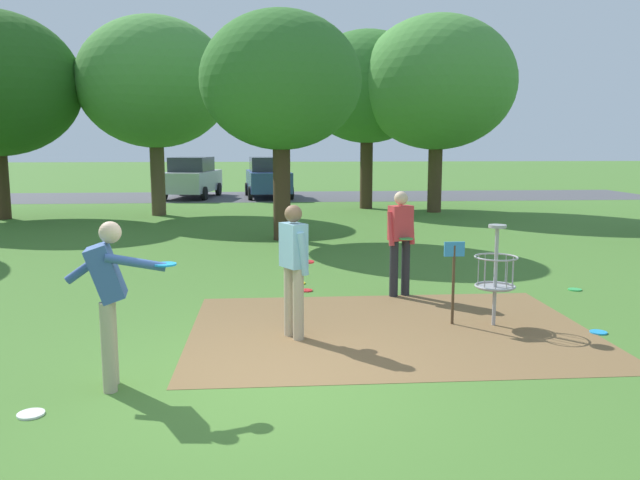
{
  "coord_description": "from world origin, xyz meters",
  "views": [
    {
      "loc": [
        0.06,
        -6.4,
        2.47
      ],
      "look_at": [
        0.82,
        3.31,
        1.0
      ],
      "focal_mm": 36.06,
      "sensor_mm": 36.0,
      "label": 1
    }
  ],
  "objects_px": {
    "frisbee_near_basket": "(298,283)",
    "frisbee_scattered_a": "(598,332)",
    "frisbee_by_tee": "(31,414)",
    "frisbee_far_right": "(306,290)",
    "tree_far_left": "(367,88)",
    "frisbee_mid_grass": "(575,290)",
    "player_throwing": "(294,263)",
    "tree_mid_right": "(154,83)",
    "parked_car_center_left": "(268,177)",
    "tree_near_left": "(437,83)",
    "player_waiting_left": "(109,293)",
    "disc_golf_basket": "(491,271)",
    "player_foreground_watching": "(400,237)",
    "parked_car_leftmost": "(192,177)",
    "tree_far_center": "(281,82)"
  },
  "relations": [
    {
      "from": "tree_far_left",
      "to": "frisbee_mid_grass",
      "type": "bearing_deg",
      "value": -83.95
    },
    {
      "from": "parked_car_leftmost",
      "to": "tree_far_center",
      "type": "bearing_deg",
      "value": -73.86
    },
    {
      "from": "frisbee_by_tee",
      "to": "tree_mid_right",
      "type": "relative_size",
      "value": 0.04
    },
    {
      "from": "tree_mid_right",
      "to": "frisbee_by_tee",
      "type": "bearing_deg",
      "value": -84.47
    },
    {
      "from": "frisbee_far_right",
      "to": "tree_mid_right",
      "type": "height_order",
      "value": "tree_mid_right"
    },
    {
      "from": "player_waiting_left",
      "to": "tree_mid_right",
      "type": "xyz_separation_m",
      "value": [
        -2.21,
        16.07,
        3.49
      ]
    },
    {
      "from": "player_throwing",
      "to": "frisbee_far_right",
      "type": "xyz_separation_m",
      "value": [
        0.3,
        2.6,
        -0.96
      ]
    },
    {
      "from": "tree_far_center",
      "to": "frisbee_mid_grass",
      "type": "bearing_deg",
      "value": -51.83
    },
    {
      "from": "frisbee_by_tee",
      "to": "frisbee_far_right",
      "type": "relative_size",
      "value": 1.13
    },
    {
      "from": "tree_mid_right",
      "to": "parked_car_center_left",
      "type": "relative_size",
      "value": 1.54
    },
    {
      "from": "tree_far_center",
      "to": "tree_mid_right",
      "type": "bearing_deg",
      "value": 124.42
    },
    {
      "from": "player_throwing",
      "to": "tree_far_left",
      "type": "xyz_separation_m",
      "value": [
        3.38,
        16.3,
        3.55
      ]
    },
    {
      "from": "disc_golf_basket",
      "to": "parked_car_leftmost",
      "type": "height_order",
      "value": "parked_car_leftmost"
    },
    {
      "from": "frisbee_by_tee",
      "to": "tree_near_left",
      "type": "distance_m",
      "value": 19.37
    },
    {
      "from": "frisbee_near_basket",
      "to": "parked_car_center_left",
      "type": "relative_size",
      "value": 0.06
    },
    {
      "from": "frisbee_by_tee",
      "to": "tree_far_left",
      "type": "bearing_deg",
      "value": 72.35
    },
    {
      "from": "frisbee_scattered_a",
      "to": "parked_car_leftmost",
      "type": "distance_m",
      "value": 23.21
    },
    {
      "from": "frisbee_scattered_a",
      "to": "parked_car_leftmost",
      "type": "relative_size",
      "value": 0.05
    },
    {
      "from": "frisbee_far_right",
      "to": "tree_far_center",
      "type": "xyz_separation_m",
      "value": [
        -0.29,
        5.87,
        3.98
      ]
    },
    {
      "from": "disc_golf_basket",
      "to": "frisbee_near_basket",
      "type": "distance_m",
      "value": 3.84
    },
    {
      "from": "disc_golf_basket",
      "to": "player_waiting_left",
      "type": "bearing_deg",
      "value": -157.35
    },
    {
      "from": "frisbee_near_basket",
      "to": "frisbee_far_right",
      "type": "height_order",
      "value": "same"
    },
    {
      "from": "tree_far_left",
      "to": "parked_car_leftmost",
      "type": "relative_size",
      "value": 1.49
    },
    {
      "from": "disc_golf_basket",
      "to": "frisbee_mid_grass",
      "type": "xyz_separation_m",
      "value": [
        2.17,
        1.95,
        -0.74
      ]
    },
    {
      "from": "player_throwing",
      "to": "tree_near_left",
      "type": "xyz_separation_m",
      "value": [
        5.63,
        14.78,
        3.59
      ]
    },
    {
      "from": "disc_golf_basket",
      "to": "frisbee_by_tee",
      "type": "xyz_separation_m",
      "value": [
        -5.19,
        -2.55,
        -0.74
      ]
    },
    {
      "from": "frisbee_by_tee",
      "to": "frisbee_scattered_a",
      "type": "distance_m",
      "value": 6.83
    },
    {
      "from": "disc_golf_basket",
      "to": "tree_far_left",
      "type": "relative_size",
      "value": 0.21
    },
    {
      "from": "frisbee_by_tee",
      "to": "frisbee_mid_grass",
      "type": "xyz_separation_m",
      "value": [
        7.36,
        4.5,
        0.0
      ]
    },
    {
      "from": "tree_mid_right",
      "to": "parked_car_center_left",
      "type": "distance_m",
      "value": 8.75
    },
    {
      "from": "frisbee_near_basket",
      "to": "frisbee_by_tee",
      "type": "distance_m",
      "value": 6.01
    },
    {
      "from": "player_foreground_watching",
      "to": "tree_far_center",
      "type": "distance_m",
      "value": 7.24
    },
    {
      "from": "frisbee_mid_grass",
      "to": "tree_near_left",
      "type": "bearing_deg",
      "value": 86.43
    },
    {
      "from": "disc_golf_basket",
      "to": "frisbee_scattered_a",
      "type": "bearing_deg",
      "value": -19.88
    },
    {
      "from": "frisbee_near_basket",
      "to": "frisbee_scattered_a",
      "type": "height_order",
      "value": "same"
    },
    {
      "from": "frisbee_far_right",
      "to": "parked_car_leftmost",
      "type": "distance_m",
      "value": 19.58
    },
    {
      "from": "player_throwing",
      "to": "frisbee_mid_grass",
      "type": "xyz_separation_m",
      "value": [
        4.86,
        2.31,
        -0.96
      ]
    },
    {
      "from": "frisbee_mid_grass",
      "to": "tree_far_center",
      "type": "distance_m",
      "value": 8.79
    },
    {
      "from": "player_waiting_left",
      "to": "frisbee_by_tee",
      "type": "bearing_deg",
      "value": -133.48
    },
    {
      "from": "frisbee_far_right",
      "to": "tree_far_left",
      "type": "xyz_separation_m",
      "value": [
        3.07,
        13.7,
        4.51
      ]
    },
    {
      "from": "frisbee_near_basket",
      "to": "frisbee_mid_grass",
      "type": "xyz_separation_m",
      "value": [
        4.67,
        -0.86,
        0.0
      ]
    },
    {
      "from": "frisbee_mid_grass",
      "to": "tree_far_left",
      "type": "distance_m",
      "value": 14.77
    },
    {
      "from": "disc_golf_basket",
      "to": "player_throwing",
      "type": "height_order",
      "value": "player_throwing"
    },
    {
      "from": "disc_golf_basket",
      "to": "player_foreground_watching",
      "type": "height_order",
      "value": "player_foreground_watching"
    },
    {
      "from": "frisbee_mid_grass",
      "to": "tree_far_left",
      "type": "xyz_separation_m",
      "value": [
        -1.48,
        13.99,
        4.51
      ]
    },
    {
      "from": "frisbee_scattered_a",
      "to": "tree_far_left",
      "type": "distance_m",
      "value": 17.04
    },
    {
      "from": "player_throwing",
      "to": "tree_far_center",
      "type": "distance_m",
      "value": 8.99
    },
    {
      "from": "player_throwing",
      "to": "tree_mid_right",
      "type": "height_order",
      "value": "tree_mid_right"
    },
    {
      "from": "player_foreground_watching",
      "to": "frisbee_near_basket",
      "type": "relative_size",
      "value": 6.62
    },
    {
      "from": "parked_car_leftmost",
      "to": "parked_car_center_left",
      "type": "height_order",
      "value": "same"
    }
  ]
}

